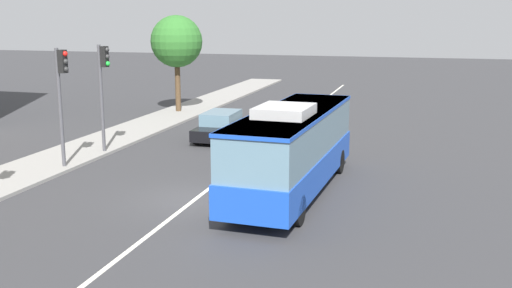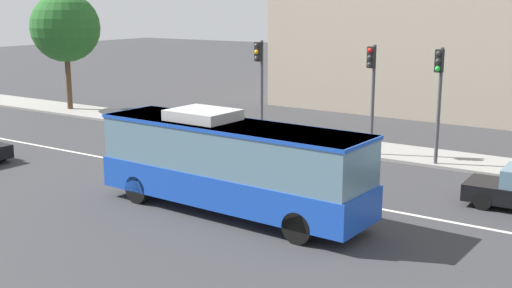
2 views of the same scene
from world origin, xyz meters
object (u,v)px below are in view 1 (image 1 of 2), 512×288
traffic_light_near_corner (103,80)px  street_tree_kerbside_centre (177,42)px  traffic_light_far_corner (62,87)px  transit_bus (293,146)px  sedan_black_ahead (220,126)px

traffic_light_near_corner → street_tree_kerbside_centre: bearing=100.1°
traffic_light_near_corner → traffic_light_far_corner: 3.13m
transit_bus → sedan_black_ahead: size_ratio=2.22×
traffic_light_near_corner → street_tree_kerbside_centre: (12.40, 1.67, 1.25)m
street_tree_kerbside_centre → traffic_light_far_corner: bearing=-174.3°
sedan_black_ahead → transit_bus: bearing=32.8°
transit_bus → street_tree_kerbside_centre: bearing=38.2°
transit_bus → sedan_black_ahead: 10.57m
transit_bus → sedan_black_ahead: (8.68, 5.94, -1.09)m
transit_bus → sedan_black_ahead: transit_bus is taller
traffic_light_far_corner → street_tree_kerbside_centre: size_ratio=0.79×
sedan_black_ahead → traffic_light_far_corner: bearing=-29.1°
transit_bus → traffic_light_near_corner: (3.79, 9.99, 1.75)m
traffic_light_far_corner → street_tree_kerbside_centre: bearing=100.6°
traffic_light_near_corner → traffic_light_far_corner: size_ratio=1.00×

